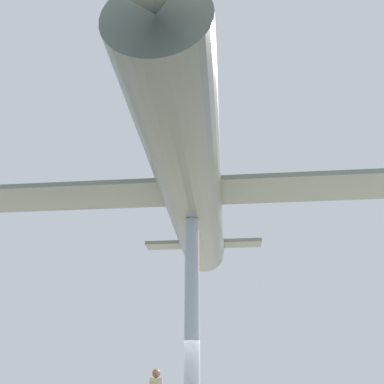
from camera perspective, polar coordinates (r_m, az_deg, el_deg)
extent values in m
cylinder|color=#999EA3|center=(12.35, 0.00, -18.31)|extent=(0.48, 0.48, 6.46)
cylinder|color=slate|center=(13.62, 0.00, 0.00)|extent=(3.43, 15.12, 2.17)
cube|color=slate|center=(13.62, 0.00, 0.00)|extent=(18.90, 3.63, 0.18)
cube|color=slate|center=(19.79, 1.72, -7.94)|extent=(6.08, 1.50, 0.18)
cube|color=slate|center=(20.12, 1.68, -5.24)|extent=(0.27, 1.11, 1.89)
sphere|color=brown|center=(13.38, -5.47, -25.79)|extent=(0.26, 0.26, 0.26)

